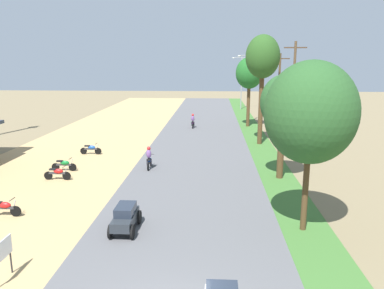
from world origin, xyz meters
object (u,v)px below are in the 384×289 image
at_px(car_sedan_charcoal, 125,217).
at_px(motorbike_ahead_third, 193,121).
at_px(streetlamp_near, 250,84).
at_px(motorbike_ahead_second, 149,158).
at_px(parked_motorbike_third, 64,164).
at_px(parked_motorbike_fourth, 91,149).
at_px(median_tree_nearest, 311,113).
at_px(utility_pole_near, 278,96).
at_px(utility_pole_far, 293,98).
at_px(streetlamp_mid, 242,79).
at_px(street_signboard, 2,253).
at_px(median_tree_fourth, 249,74).
at_px(parked_motorbike_second, 58,173).
at_px(parked_motorbike_nearest, 4,207).
at_px(median_tree_third, 263,58).
at_px(median_tree_second, 283,103).

distance_m(car_sedan_charcoal, motorbike_ahead_third, 27.63).
xyz_separation_m(streetlamp_near, motorbike_ahead_second, (-9.12, -21.40, -4.06)).
bearing_deg(motorbike_ahead_second, parked_motorbike_third, -171.11).
xyz_separation_m(parked_motorbike_fourth, streetlamp_near, (14.73, 17.40, 4.36)).
relative_size(median_tree_nearest, utility_pole_near, 0.92).
xyz_separation_m(parked_motorbike_fourth, utility_pole_far, (16.68, 0.94, 4.28)).
xyz_separation_m(parked_motorbike_fourth, streetlamp_mid, (14.73, 31.62, 4.29)).
height_order(parked_motorbike_fourth, street_signboard, street_signboard).
xyz_separation_m(streetlamp_mid, utility_pole_near, (1.76, -24.98, -0.43)).
height_order(streetlamp_mid, utility_pole_near, utility_pole_near).
relative_size(median_tree_fourth, car_sedan_charcoal, 3.60).
bearing_deg(median_tree_nearest, median_tree_fourth, 90.14).
distance_m(street_signboard, motorbike_ahead_third, 32.24).
xyz_separation_m(car_sedan_charcoal, motorbike_ahead_third, (1.62, 27.58, 0.11)).
bearing_deg(motorbike_ahead_third, parked_motorbike_second, -111.09).
height_order(parked_motorbike_nearest, median_tree_nearest, median_tree_nearest).
bearing_deg(street_signboard, parked_motorbike_fourth, 98.64).
distance_m(streetlamp_near, utility_pole_near, 10.91).
height_order(streetlamp_mid, car_sedan_charcoal, streetlamp_mid).
height_order(median_tree_fourth, motorbike_ahead_third, median_tree_fourth).
relative_size(parked_motorbike_second, median_tree_fourth, 0.22).
bearing_deg(parked_motorbike_nearest, median_tree_third, 50.35).
height_order(parked_motorbike_fourth, utility_pole_near, utility_pole_near).
xyz_separation_m(parked_motorbike_second, utility_pole_near, (16.47, 13.65, 3.87)).
height_order(median_tree_second, motorbike_ahead_second, median_tree_second).
height_order(parked_motorbike_second, streetlamp_near, streetlamp_near).
relative_size(median_tree_second, motorbike_ahead_second, 3.81).
xyz_separation_m(parked_motorbike_second, street_signboard, (2.79, -11.54, 0.55)).
bearing_deg(utility_pole_near, parked_motorbike_second, -140.35).
bearing_deg(streetlamp_mid, median_tree_fourth, -91.15).
relative_size(median_tree_nearest, utility_pole_far, 0.84).
distance_m(parked_motorbike_nearest, street_signboard, 6.36).
distance_m(parked_motorbike_fourth, motorbike_ahead_second, 6.90).
distance_m(median_tree_nearest, median_tree_fourth, 28.51).
bearing_deg(parked_motorbike_fourth, motorbike_ahead_second, -35.52).
relative_size(parked_motorbike_nearest, median_tree_third, 0.18).
distance_m(median_tree_second, car_sedan_charcoal, 12.84).
xyz_separation_m(median_tree_second, utility_pole_far, (1.96, 6.64, -0.24)).
bearing_deg(parked_motorbike_third, motorbike_ahead_second, 8.89).
distance_m(parked_motorbike_nearest, motorbike_ahead_second, 10.76).
bearing_deg(median_tree_fourth, car_sedan_charcoal, -105.66).
xyz_separation_m(median_tree_fourth, motorbike_ahead_second, (-8.78, -18.82, -5.44)).
height_order(parked_motorbike_fourth, streetlamp_near, streetlamp_near).
bearing_deg(streetlamp_mid, utility_pole_far, -86.36).
relative_size(street_signboard, median_tree_second, 0.22).
height_order(utility_pole_far, car_sedan_charcoal, utility_pole_far).
xyz_separation_m(parked_motorbike_third, median_tree_nearest, (14.81, -8.75, 4.98)).
height_order(median_tree_nearest, streetlamp_near, streetlamp_near).
bearing_deg(utility_pole_far, streetlamp_mid, 93.64).
bearing_deg(streetlamp_mid, parked_motorbike_fourth, -114.97).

